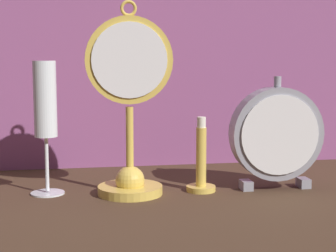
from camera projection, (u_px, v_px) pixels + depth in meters
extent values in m
plane|color=#422D1E|center=(176.00, 201.00, 0.99)|extent=(4.00, 4.00, 0.00)
cube|color=#8E4C7F|center=(150.00, 15.00, 1.27)|extent=(1.66, 0.01, 0.69)
cylinder|color=gold|center=(130.00, 190.00, 1.04)|extent=(0.12, 0.12, 0.02)
sphere|color=gold|center=(130.00, 180.00, 1.04)|extent=(0.05, 0.05, 0.05)
cylinder|color=gold|center=(130.00, 147.00, 1.03)|extent=(0.01, 0.01, 0.15)
cylinder|color=gold|center=(129.00, 60.00, 1.01)|extent=(0.16, 0.02, 0.16)
cylinder|color=silver|center=(130.00, 60.00, 1.00)|extent=(0.14, 0.00, 0.14)
torus|color=gold|center=(129.00, 8.00, 1.00)|extent=(0.03, 0.01, 0.03)
cube|color=gray|center=(246.00, 185.00, 1.07)|extent=(0.02, 0.03, 0.02)
cube|color=gray|center=(303.00, 183.00, 1.09)|extent=(0.02, 0.03, 0.02)
cylinder|color=gray|center=(276.00, 134.00, 1.07)|extent=(0.18, 0.04, 0.18)
cylinder|color=silver|center=(280.00, 135.00, 1.05)|extent=(0.15, 0.00, 0.15)
cylinder|color=gray|center=(278.00, 82.00, 1.06)|extent=(0.01, 0.01, 0.02)
cylinder|color=silver|center=(48.00, 192.00, 1.04)|extent=(0.06, 0.06, 0.01)
cylinder|color=silver|center=(47.00, 164.00, 1.03)|extent=(0.01, 0.01, 0.10)
cylinder|color=white|center=(45.00, 99.00, 1.02)|extent=(0.04, 0.04, 0.14)
cylinder|color=#E5D17F|center=(45.00, 112.00, 1.02)|extent=(0.04, 0.04, 0.09)
cylinder|color=gold|center=(201.00, 188.00, 1.06)|extent=(0.06, 0.06, 0.01)
cylinder|color=gold|center=(201.00, 157.00, 1.06)|extent=(0.02, 0.02, 0.11)
cylinder|color=silver|center=(201.00, 122.00, 1.05)|extent=(0.02, 0.02, 0.02)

